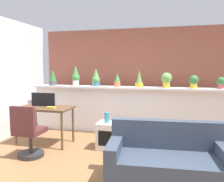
# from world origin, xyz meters

# --- Properties ---
(ground_plane) EXTENTS (12.00, 12.00, 0.00)m
(ground_plane) POSITION_xyz_m (0.00, 0.00, 0.00)
(ground_plane) COLOR brown
(divider_wall) EXTENTS (4.66, 0.16, 1.06)m
(divider_wall) POSITION_xyz_m (0.00, 2.00, 0.53)
(divider_wall) COLOR silver
(divider_wall) RESTS_ON ground
(plant_shelf) EXTENTS (4.66, 0.37, 0.04)m
(plant_shelf) POSITION_xyz_m (0.00, 1.96, 1.08)
(plant_shelf) COLOR silver
(plant_shelf) RESTS_ON divider_wall
(brick_wall_behind) EXTENTS (4.66, 0.10, 2.50)m
(brick_wall_behind) POSITION_xyz_m (0.00, 2.60, 1.25)
(brick_wall_behind) COLOR brown
(brick_wall_behind) RESTS_ON ground
(potted_plant_0) EXTENTS (0.19, 0.19, 0.39)m
(potted_plant_0) POSITION_xyz_m (-1.88, 1.92, 1.29)
(potted_plant_0) COLOR #4C4C51
(potted_plant_0) RESTS_ON plant_shelf
(potted_plant_1) EXTENTS (0.19, 0.19, 0.49)m
(potted_plant_1) POSITION_xyz_m (-1.29, 1.96, 1.34)
(potted_plant_1) COLOR silver
(potted_plant_1) RESTS_ON plant_shelf
(potted_plant_2) EXTENTS (0.19, 0.19, 0.41)m
(potted_plant_2) POSITION_xyz_m (-0.77, 1.96, 1.29)
(potted_plant_2) COLOR #386B84
(potted_plant_2) RESTS_ON plant_shelf
(potted_plant_3) EXTENTS (0.14, 0.14, 0.30)m
(potted_plant_3) POSITION_xyz_m (-0.26, 1.94, 1.25)
(potted_plant_3) COLOR #C66B42
(potted_plant_3) RESTS_ON plant_shelf
(potted_plant_4) EXTENTS (0.18, 0.18, 0.38)m
(potted_plant_4) POSITION_xyz_m (0.25, 1.92, 1.26)
(potted_plant_4) COLOR gold
(potted_plant_4) RESTS_ON plant_shelf
(potted_plant_5) EXTENTS (0.23, 0.23, 0.33)m
(potted_plant_5) POSITION_xyz_m (0.84, 1.95, 1.28)
(potted_plant_5) COLOR gold
(potted_plant_5) RESTS_ON plant_shelf
(potted_plant_6) EXTENTS (0.20, 0.20, 0.28)m
(potted_plant_6) POSITION_xyz_m (1.40, 1.93, 1.25)
(potted_plant_6) COLOR gold
(potted_plant_6) RESTS_ON plant_shelf
(potted_plant_7) EXTENTS (0.17, 0.17, 0.25)m
(potted_plant_7) POSITION_xyz_m (1.92, 1.95, 1.24)
(potted_plant_7) COLOR #B7474C
(potted_plant_7) RESTS_ON plant_shelf
(desk) EXTENTS (1.10, 0.60, 0.75)m
(desk) POSITION_xyz_m (-1.51, 0.89, 0.67)
(desk) COLOR brown
(desk) RESTS_ON ground
(tv_monitor) EXTENTS (0.51, 0.04, 0.28)m
(tv_monitor) POSITION_xyz_m (-1.58, 0.97, 0.89)
(tv_monitor) COLOR black
(tv_monitor) RESTS_ON desk
(office_chair) EXTENTS (0.44, 0.45, 0.91)m
(office_chair) POSITION_xyz_m (-1.40, 0.17, 0.39)
(office_chair) COLOR #262628
(office_chair) RESTS_ON ground
(side_cube_shelf) EXTENTS (0.40, 0.41, 0.50)m
(side_cube_shelf) POSITION_xyz_m (-0.20, 0.95, 0.25)
(side_cube_shelf) COLOR silver
(side_cube_shelf) RESTS_ON ground
(vase_on_shelf) EXTENTS (0.10, 0.10, 0.19)m
(vase_on_shelf) POSITION_xyz_m (-0.23, 0.96, 0.60)
(vase_on_shelf) COLOR teal
(vase_on_shelf) RESTS_ON side_cube_shelf
(book_on_desk) EXTENTS (0.18, 0.11, 0.04)m
(book_on_desk) POSITION_xyz_m (-1.30, 0.78, 0.77)
(book_on_desk) COLOR gold
(book_on_desk) RESTS_ON desk
(couch) EXTENTS (1.62, 0.88, 0.80)m
(couch) POSITION_xyz_m (0.91, -0.13, 0.28)
(couch) COLOR #333D4C
(couch) RESTS_ON ground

